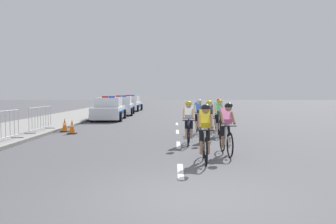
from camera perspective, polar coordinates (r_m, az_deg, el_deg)
The scene contains 18 objects.
ground_plane at distance 5.97m, azimuth 2.45°, elevation -14.49°, with size 160.00×160.00×0.00m, color #56565B.
sidewalk_slab at distance 21.17m, azimuth -19.91°, elevation -1.71°, with size 4.35×60.00×0.12m, color gray.
kerb_edge at distance 20.51m, azimuth -14.44°, elevation -1.76°, with size 0.16×60.00×0.13m, color #9E9E99.
lane_markings_centre at distance 11.96m, azimuth 1.76°, elevation -5.49°, with size 0.14×17.60×0.01m.
cyclist_lead at distance 8.97m, azimuth 6.17°, elevation -3.38°, with size 0.42×1.72×1.56m.
cyclist_second at distance 10.13m, azimuth 9.69°, elevation -2.65°, with size 0.44×1.72×1.56m.
cyclist_third at distance 11.98m, azimuth 3.48°, elevation -1.70°, with size 0.44×1.72×1.56m.
cyclist_fourth at distance 12.99m, azimuth 6.89°, elevation -1.33°, with size 0.45×1.72×1.56m.
cyclist_fifth at distance 14.43m, azimuth 8.55°, elevation -0.89°, with size 0.44×1.72×1.56m.
cyclist_sixth at distance 15.29m, azimuth 5.09°, elevation -0.64°, with size 0.43×1.72×1.56m.
cyclist_seventh at distance 16.63m, azimuth 8.33°, elevation -0.35°, with size 0.43×1.72×1.56m.
police_car_nearest at distance 22.99m, azimuth -9.83°, elevation 0.36°, with size 2.16×4.48×1.59m.
police_car_second at distance 28.24m, azimuth -7.78°, elevation 0.91°, with size 2.20×4.50×1.59m.
police_car_third at distance 34.04m, azimuth -6.26°, elevation 1.31°, with size 2.12×4.46×1.59m.
crowd_barrier_middle at distance 13.11m, azimuth -26.10°, elevation -2.22°, with size 0.65×2.32×1.07m.
crowd_barrier_rear at distance 16.21m, azimuth -20.48°, elevation -1.11°, with size 0.56×2.32×1.07m.
traffic_cone_near at distance 15.64m, azimuth -15.70°, elevation -2.40°, with size 0.36×0.36×0.64m.
traffic_cone_far at distance 16.55m, azimuth -16.84°, elevation -2.12°, with size 0.36×0.36×0.64m.
Camera 1 is at (-0.14, -5.69, 1.82)m, focal length 36.56 mm.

